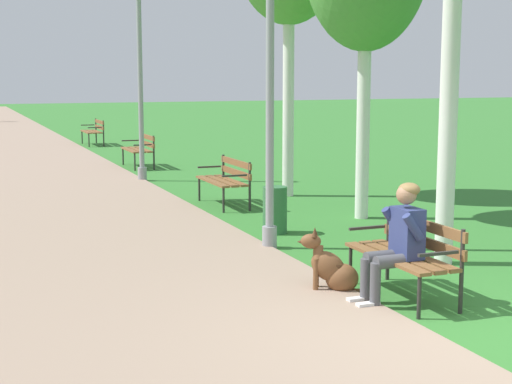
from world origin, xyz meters
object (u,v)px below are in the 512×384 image
(park_bench_near, at_px, (408,250))
(person_seated_on_near_bench, at_px, (398,238))
(dog_brown, at_px, (332,269))
(park_bench_furthest, at_px, (94,130))
(lamp_post_near, at_px, (270,65))
(park_bench_mid, at_px, (226,177))
(lamp_post_mid, at_px, (140,81))
(litter_bin, at_px, (275,210))
(park_bench_far, at_px, (140,147))

(park_bench_near, xyz_separation_m, person_seated_on_near_bench, (-0.21, -0.13, 0.17))
(park_bench_near, bearing_deg, dog_brown, 144.60)
(park_bench_furthest, xyz_separation_m, lamp_post_near, (-0.55, -16.60, 1.95))
(park_bench_mid, distance_m, dog_brown, 5.82)
(person_seated_on_near_bench, bearing_deg, lamp_post_near, 94.82)
(lamp_post_mid, bearing_deg, person_seated_on_near_bench, -88.47)
(litter_bin, bearing_deg, park_bench_near, -90.21)
(park_bench_mid, bearing_deg, lamp_post_mid, 99.67)
(park_bench_far, height_order, litter_bin, park_bench_far)
(park_bench_mid, xyz_separation_m, lamp_post_mid, (-0.65, 3.80, 1.68))
(park_bench_mid, relative_size, park_bench_far, 1.00)
(lamp_post_mid, bearing_deg, park_bench_furthest, 86.45)
(dog_brown, height_order, litter_bin, dog_brown)
(park_bench_mid, bearing_deg, litter_bin, -93.43)
(park_bench_furthest, relative_size, person_seated_on_near_bench, 1.20)
(park_bench_near, height_order, lamp_post_mid, lamp_post_mid)
(park_bench_far, height_order, lamp_post_near, lamp_post_near)
(park_bench_mid, xyz_separation_m, person_seated_on_near_bench, (-0.38, -6.35, 0.17))
(park_bench_far, height_order, person_seated_on_near_bench, person_seated_on_near_bench)
(dog_brown, xyz_separation_m, lamp_post_mid, (0.17, 9.55, 1.94))
(park_bench_mid, height_order, litter_bin, park_bench_mid)
(person_seated_on_near_bench, distance_m, litter_bin, 3.77)
(park_bench_near, relative_size, park_bench_far, 1.00)
(park_bench_near, relative_size, dog_brown, 1.96)
(park_bench_near, relative_size, person_seated_on_near_bench, 1.20)
(dog_brown, xyz_separation_m, litter_bin, (0.66, 3.16, 0.09))
(lamp_post_near, xyz_separation_m, litter_bin, (0.46, 0.90, -2.11))
(park_bench_near, bearing_deg, lamp_post_mid, 92.73)
(park_bench_mid, bearing_deg, park_bench_far, 90.85)
(park_bench_far, distance_m, park_bench_furthest, 6.76)
(park_bench_far, bearing_deg, lamp_post_near, -93.04)
(park_bench_mid, distance_m, lamp_post_near, 4.06)
(dog_brown, distance_m, lamp_post_near, 3.16)
(dog_brown, bearing_deg, person_seated_on_near_bench, -53.38)
(person_seated_on_near_bench, xyz_separation_m, lamp_post_mid, (-0.27, 10.15, 1.52))
(lamp_post_mid, distance_m, litter_bin, 6.68)
(dog_brown, bearing_deg, park_bench_furthest, 87.73)
(park_bench_mid, xyz_separation_m, litter_bin, (-0.16, -2.60, -0.16))
(park_bench_near, bearing_deg, park_bench_far, 89.66)
(person_seated_on_near_bench, distance_m, dog_brown, 0.85)
(person_seated_on_near_bench, relative_size, litter_bin, 1.79)
(park_bench_mid, bearing_deg, park_bench_near, -91.56)
(park_bench_mid, relative_size, litter_bin, 2.14)
(park_bench_far, bearing_deg, dog_brown, -93.42)
(park_bench_mid, height_order, park_bench_far, same)
(person_seated_on_near_bench, height_order, lamp_post_mid, lamp_post_mid)
(lamp_post_near, relative_size, lamp_post_mid, 1.12)
(person_seated_on_near_bench, bearing_deg, park_bench_furthest, 89.10)
(dog_brown, bearing_deg, lamp_post_mid, 88.98)
(park_bench_mid, bearing_deg, dog_brown, -98.08)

